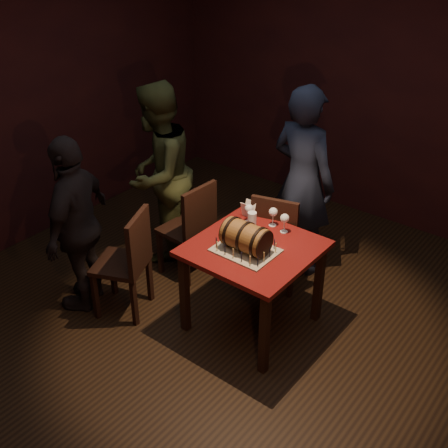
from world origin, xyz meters
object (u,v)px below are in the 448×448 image
(chair_left_rear, at_px, (192,226))
(wine_glass_mid, at_px, (273,213))
(barrel_cake, at_px, (246,237))
(person_left_front, at_px, (78,225))
(person_back, at_px, (303,182))
(wine_glass_right, at_px, (285,219))
(chair_left_front, at_px, (129,258))
(wine_glass_left, at_px, (249,209))
(chair_back, at_px, (277,237))
(person_left_rear, at_px, (158,174))
(pint_of_ale, at_px, (252,221))
(pub_table, at_px, (253,258))

(chair_left_rear, bearing_deg, wine_glass_mid, 8.81)
(barrel_cake, relative_size, wine_glass_mid, 2.47)
(barrel_cake, xyz_separation_m, person_left_front, (-1.28, -0.54, -0.11))
(person_back, xyz_separation_m, person_left_front, (-1.12, -1.59, -0.11))
(wine_glass_right, relative_size, chair_left_front, 0.17)
(wine_glass_right, distance_m, chair_left_rear, 0.96)
(barrel_cake, relative_size, wine_glass_left, 2.47)
(chair_left_front, bearing_deg, wine_glass_mid, 44.95)
(chair_left_front, distance_m, person_back, 1.65)
(wine_glass_left, height_order, person_left_front, person_left_front)
(wine_glass_right, xyz_separation_m, person_back, (-0.23, 0.65, 0.00))
(person_left_front, bearing_deg, chair_left_front, 86.63)
(chair_back, height_order, person_left_rear, person_left_rear)
(wine_glass_mid, relative_size, wine_glass_right, 1.00)
(pint_of_ale, xyz_separation_m, chair_back, (0.02, 0.34, -0.30))
(wine_glass_left, height_order, pint_of_ale, wine_glass_left)
(barrel_cake, distance_m, wine_glass_mid, 0.44)
(wine_glass_left, height_order, wine_glass_mid, same)
(wine_glass_mid, relative_size, chair_back, 0.17)
(wine_glass_left, height_order, chair_back, chair_back)
(barrel_cake, xyz_separation_m, pint_of_ale, (-0.15, 0.29, -0.05))
(wine_glass_left, relative_size, person_left_rear, 0.10)
(person_left_rear, height_order, person_left_front, person_left_rear)
(barrel_cake, bearing_deg, person_left_rear, 162.08)
(barrel_cake, xyz_separation_m, chair_left_front, (-0.87, -0.39, -0.35))
(wine_glass_mid, xyz_separation_m, chair_left_front, (-0.82, -0.82, -0.34))
(barrel_cake, relative_size, chair_left_rear, 0.43)
(chair_left_front, bearing_deg, wine_glass_right, 39.91)
(wine_glass_right, xyz_separation_m, person_left_front, (-1.35, -0.94, -0.11))
(chair_left_front, distance_m, person_left_front, 0.49)
(pub_table, relative_size, person_left_front, 0.59)
(chair_left_front, distance_m, person_left_rear, 0.97)
(wine_glass_mid, distance_m, chair_left_front, 1.21)
(pub_table, bearing_deg, pint_of_ale, 129.37)
(wine_glass_mid, height_order, person_left_rear, person_left_rear)
(chair_back, relative_size, person_back, 0.53)
(pub_table, relative_size, wine_glass_right, 5.59)
(chair_back, bearing_deg, wine_glass_left, -112.05)
(pub_table, distance_m, person_back, 1.01)
(wine_glass_right, bearing_deg, person_left_rear, 179.33)
(wine_glass_left, relative_size, person_left_front, 0.11)
(pub_table, xyz_separation_m, pint_of_ale, (-0.16, 0.20, 0.18))
(barrel_cake, bearing_deg, chair_back, 101.55)
(pint_of_ale, bearing_deg, chair_left_front, -137.05)
(wine_glass_left, distance_m, chair_left_front, 1.04)
(pint_of_ale, xyz_separation_m, chair_left_rear, (-0.67, 0.03, -0.30))
(wine_glass_mid, xyz_separation_m, person_left_front, (-1.23, -0.97, -0.11))
(chair_left_front, bearing_deg, chair_back, 53.66)
(barrel_cake, height_order, person_left_front, person_left_front)
(wine_glass_left, relative_size, person_back, 0.09)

